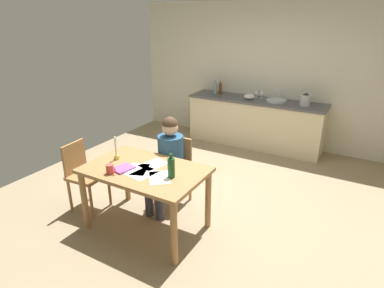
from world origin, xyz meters
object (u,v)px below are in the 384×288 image
at_px(chair_side_empty, 84,173).
at_px(sink_unit, 276,100).
at_px(book_magazine, 123,168).
at_px(bottle_oil, 215,88).
at_px(chair_at_table, 175,167).
at_px(stovetop_kettle, 305,100).
at_px(wine_glass_by_kettle, 256,92).
at_px(person_seated, 168,158).
at_px(mixing_bowl, 249,97).
at_px(dining_table, 145,178).
at_px(bottle_vinegar, 220,88).
at_px(coffee_mug, 110,169).
at_px(wine_glass_near_sink, 262,92).
at_px(candlestick, 116,153).
at_px(wine_bottle_on_table, 171,167).

distance_m(chair_side_empty, sink_unit, 3.53).
bearing_deg(book_magazine, bottle_oil, 110.56).
height_order(chair_at_table, stovetop_kettle, stovetop_kettle).
xyz_separation_m(stovetop_kettle, wine_glass_by_kettle, (-0.93, 0.15, 0.01)).
height_order(person_seated, wine_glass_by_kettle, person_seated).
distance_m(bottle_oil, mixing_bowl, 0.75).
xyz_separation_m(dining_table, bottle_vinegar, (-0.59, 3.19, 0.36)).
relative_size(bottle_vinegar, stovetop_kettle, 1.17).
xyz_separation_m(coffee_mug, wine_glass_near_sink, (0.47, 3.55, 0.19)).
relative_size(chair_at_table, wine_glass_near_sink, 5.66).
relative_size(candlestick, wine_bottle_on_table, 1.07).
bearing_deg(candlestick, chair_side_empty, -169.76).
bearing_deg(wine_bottle_on_table, candlestick, 175.87).
xyz_separation_m(wine_glass_near_sink, wine_glass_by_kettle, (-0.11, 0.00, 0.00)).
bearing_deg(sink_unit, book_magazine, -102.84).
distance_m(person_seated, sink_unit, 2.69).
bearing_deg(chair_at_table, candlestick, -122.16).
distance_m(bottle_oil, wine_glass_near_sink, 0.92).
bearing_deg(dining_table, person_seated, 94.64).
relative_size(wine_bottle_on_table, wine_glass_near_sink, 1.71).
height_order(bottle_oil, bottle_vinegar, bottle_oil).
bearing_deg(dining_table, wine_bottle_on_table, -3.39).
relative_size(dining_table, wine_glass_by_kettle, 8.66).
xyz_separation_m(person_seated, sink_unit, (0.59, 2.61, 0.24)).
xyz_separation_m(stovetop_kettle, wine_glass_near_sink, (-0.82, 0.15, 0.01)).
relative_size(bottle_oil, stovetop_kettle, 1.22).
xyz_separation_m(sink_unit, wine_glass_by_kettle, (-0.43, 0.15, 0.09)).
relative_size(book_magazine, mixing_bowl, 1.07).
xyz_separation_m(chair_side_empty, stovetop_kettle, (1.98, 3.17, 0.50)).
relative_size(chair_at_table, chair_side_empty, 0.99).
distance_m(mixing_bowl, stovetop_kettle, 0.99).
xyz_separation_m(sink_unit, mixing_bowl, (-0.50, -0.05, 0.02)).
distance_m(dining_table, mixing_bowl, 3.09).
bearing_deg(stovetop_kettle, coffee_mug, -110.80).
bearing_deg(chair_side_empty, wine_glass_near_sink, 70.80).
bearing_deg(bottle_vinegar, wine_glass_near_sink, 5.93).
bearing_deg(chair_at_table, mixing_bowl, 87.72).
distance_m(person_seated, bottle_vinegar, 2.75).
distance_m(sink_unit, mixing_bowl, 0.50).
xyz_separation_m(coffee_mug, wine_bottle_on_table, (0.61, 0.25, 0.06)).
bearing_deg(wine_bottle_on_table, chair_at_table, 120.68).
distance_m(bottle_vinegar, wine_glass_near_sink, 0.82).
xyz_separation_m(chair_at_table, wine_glass_near_sink, (0.27, 2.61, 0.52)).
distance_m(chair_at_table, coffee_mug, 1.01).
height_order(wine_bottle_on_table, wine_glass_near_sink, wine_glass_near_sink).
height_order(chair_at_table, wine_bottle_on_table, wine_bottle_on_table).
height_order(sink_unit, wine_glass_near_sink, sink_unit).
height_order(person_seated, sink_unit, person_seated).
xyz_separation_m(person_seated, bottle_vinegar, (-0.54, 2.67, 0.33)).
bearing_deg(wine_glass_near_sink, chair_at_table, -95.90).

